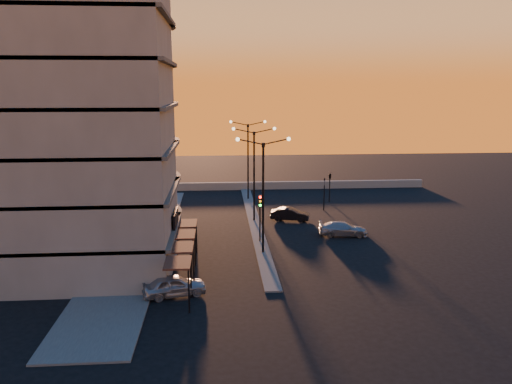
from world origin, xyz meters
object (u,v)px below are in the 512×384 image
Objects in this scene: car_hatchback at (174,285)px; car_sedan at (290,214)px; streetlamp_mid at (254,167)px; traffic_light_main at (260,211)px; car_wagon at (343,229)px.

car_hatchback is 20.72m from car_sedan.
car_sedan is (3.66, 0.11, -4.95)m from streetlamp_mid.
car_sedan is at bearing 1.65° from streetlamp_mid.
traffic_light_main is 1.04× the size of car_hatchback.
streetlamp_mid is 2.42× the size of car_sedan.
traffic_light_main is 12.82m from car_hatchback.
traffic_light_main is at bearing -90.00° from streetlamp_mid.
streetlamp_mid is 6.15m from car_sedan.
car_hatchback is 1.04× the size of car_sedan.
car_hatchback is at bearing 165.27° from car_sedan.
streetlamp_mid reaches higher than car_sedan.
traffic_light_main is 1.08× the size of car_sedan.
car_sedan is 0.89× the size of car_wagon.
car_hatchback is (-6.50, -10.83, -2.19)m from traffic_light_main.
traffic_light_main is 8.23m from car_wagon.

